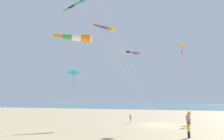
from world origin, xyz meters
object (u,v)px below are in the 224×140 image
kite_delta_black_fish_shape (74,73)px  kite_windsock_rainbow_low_near (134,53)px  person_adult_flyer (189,117)px  kite_delta_orange_high_right (182,47)px  kite_windsock_purple_drifting (78,38)px  person_bystander_far (131,118)px  person_child_grey_jacket (189,130)px  kite_windsock_checkered_midright (107,28)px  person_child_green_jacket (188,120)px  kite_windsock_teal_far_right (82,1)px

kite_delta_black_fish_shape → kite_windsock_rainbow_low_near: 11.08m
person_adult_flyer → kite_delta_orange_high_right: bearing=6.6°
kite_delta_black_fish_shape → kite_delta_orange_high_right: 16.16m
kite_delta_black_fish_shape → kite_windsock_purple_drifting: (-1.91, -1.64, 3.47)m
person_bystander_far → kite_windsock_purple_drifting: 13.35m
person_child_grey_jacket → kite_delta_orange_high_right: kite_delta_orange_high_right is taller
person_child_grey_jacket → person_adult_flyer: bearing=-2.7°
kite_delta_black_fish_shape → kite_windsock_checkered_midright: bearing=3.8°
kite_delta_orange_high_right → kite_windsock_purple_drifting: kite_delta_orange_high_right is taller
person_bystander_far → person_child_green_jacket: bearing=-101.1°
kite_delta_black_fish_shape → kite_windsock_purple_drifting: bearing=-139.3°
person_child_green_jacket → person_bystander_far: (1.45, 7.38, -0.15)m
kite_windsock_teal_far_right → person_child_grey_jacket: bearing=-99.0°
person_adult_flyer → kite_windsock_checkered_midright: size_ratio=0.10×
kite_windsock_teal_far_right → kite_windsock_checkered_midright: 10.50m
kite_delta_black_fish_shape → person_adult_flyer: bearing=-57.0°
kite_windsock_rainbow_low_near → kite_windsock_purple_drifting: bearing=162.1°
person_child_grey_jacket → kite_delta_orange_high_right: size_ratio=0.11×
person_child_green_jacket → kite_delta_orange_high_right: bearing=-1.8°
person_bystander_far → kite_windsock_checkered_midright: (4.48, 5.59, 16.43)m
person_child_green_jacket → kite_windsock_purple_drifting: kite_windsock_purple_drifting is taller
kite_windsock_checkered_midright → kite_windsock_rainbow_low_near: (-2.96, -5.89, -6.42)m
kite_delta_black_fish_shape → kite_windsock_checkered_midright: (11.78, 0.78, 10.77)m
kite_delta_orange_high_right → person_child_green_jacket: bearing=178.2°
kite_delta_black_fish_shape → kite_windsock_rainbow_low_near: kite_windsock_rainbow_low_near is taller
kite_windsock_purple_drifting → kite_windsock_rainbow_low_near: 11.31m
person_child_grey_jacket → kite_delta_black_fish_shape: 13.33m
person_bystander_far → kite_windsock_purple_drifting: kite_windsock_purple_drifting is taller
person_child_grey_jacket → kite_delta_orange_high_right: 14.37m
person_adult_flyer → person_child_grey_jacket: (-8.70, 0.41, -0.33)m
person_adult_flyer → kite_windsock_teal_far_right: size_ratio=0.10×
kite_delta_orange_high_right → kite_windsock_checkered_midright: (2.37, 13.08, 6.16)m
kite_windsock_checkered_midright → person_child_grey_jacket: bearing=-134.0°
person_child_grey_jacket → kite_windsock_teal_far_right: size_ratio=0.07×
person_child_grey_jacket → kite_windsock_checkered_midright: (12.38, 12.82, 16.46)m
kite_windsock_teal_far_right → kite_windsock_rainbow_low_near: size_ratio=1.57×
kite_delta_black_fish_shape → kite_windsock_purple_drifting: 4.29m
kite_windsock_teal_far_right → kite_windsock_checkered_midright: kite_windsock_checkered_midright is taller
kite_delta_orange_high_right → kite_windsock_rainbow_low_near: (-0.59, 7.19, -0.26)m
kite_windsock_teal_far_right → kite_windsock_purple_drifting: 7.71m
person_child_grey_jacket → person_bystander_far: (7.90, 7.24, 0.03)m
person_child_grey_jacket → person_bystander_far: 10.71m
person_adult_flyer → kite_windsock_purple_drifting: bearing=132.8°
kite_delta_black_fish_shape → person_bystander_far: bearing=-33.4°
person_child_green_jacket → kite_windsock_checkered_midright: 21.65m
person_adult_flyer → kite_windsock_teal_far_right: 21.14m
person_child_grey_jacket → kite_windsock_teal_far_right: kite_windsock_teal_far_right is taller
kite_delta_black_fish_shape → person_child_grey_jacket: bearing=-92.9°
person_child_grey_jacket → kite_windsock_purple_drifting: bearing=97.2°
kite_delta_black_fish_shape → kite_windsock_checkered_midright: 15.98m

